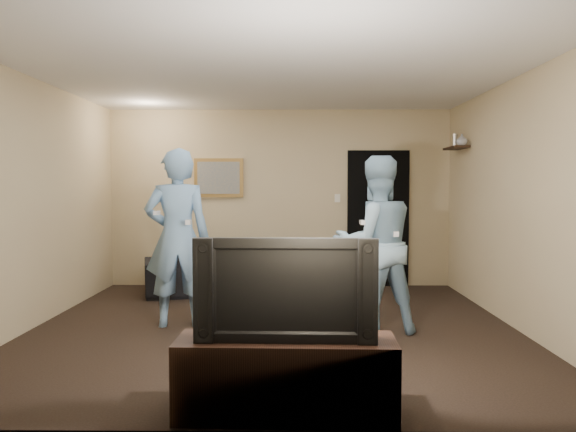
{
  "coord_description": "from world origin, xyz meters",
  "views": [
    {
      "loc": [
        0.2,
        -5.8,
        1.47
      ],
      "look_at": [
        0.14,
        0.3,
        1.15
      ],
      "focal_mm": 35.0,
      "sensor_mm": 36.0,
      "label": 1
    }
  ],
  "objects_px": {
    "tv_console": "(286,377)",
    "wii_player_left": "(177,238)",
    "wii_player_right": "(375,245)",
    "television": "(286,288)",
    "sofa": "(230,267)"
  },
  "relations": [
    {
      "from": "tv_console",
      "to": "wii_player_left",
      "type": "relative_size",
      "value": 0.75
    },
    {
      "from": "tv_console",
      "to": "wii_player_right",
      "type": "xyz_separation_m",
      "value": [
        0.87,
        2.08,
        0.64
      ]
    },
    {
      "from": "tv_console",
      "to": "wii_player_right",
      "type": "bearing_deg",
      "value": 68.66
    },
    {
      "from": "wii_player_right",
      "to": "wii_player_left",
      "type": "bearing_deg",
      "value": 173.13
    },
    {
      "from": "television",
      "to": "wii_player_right",
      "type": "bearing_deg",
      "value": 68.66
    },
    {
      "from": "tv_console",
      "to": "television",
      "type": "distance_m",
      "value": 0.58
    },
    {
      "from": "sofa",
      "to": "wii_player_left",
      "type": "height_order",
      "value": "wii_player_left"
    },
    {
      "from": "sofa",
      "to": "wii_player_left",
      "type": "bearing_deg",
      "value": 65.42
    },
    {
      "from": "tv_console",
      "to": "wii_player_right",
      "type": "height_order",
      "value": "wii_player_right"
    },
    {
      "from": "sofa",
      "to": "television",
      "type": "height_order",
      "value": "television"
    },
    {
      "from": "tv_console",
      "to": "television",
      "type": "height_order",
      "value": "television"
    },
    {
      "from": "tv_console",
      "to": "wii_player_left",
      "type": "bearing_deg",
      "value": 118.24
    },
    {
      "from": "television",
      "to": "wii_player_left",
      "type": "xyz_separation_m",
      "value": [
        -1.17,
        2.32,
        0.11
      ]
    },
    {
      "from": "wii_player_left",
      "to": "sofa",
      "type": "bearing_deg",
      "value": 80.48
    },
    {
      "from": "television",
      "to": "wii_player_right",
      "type": "height_order",
      "value": "wii_player_right"
    }
  ]
}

